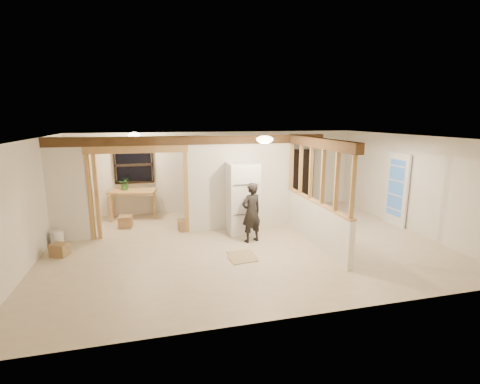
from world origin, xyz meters
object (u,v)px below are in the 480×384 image
object	(u,v)px
bookshelf	(298,178)
work_table	(133,204)
refrigerator	(242,198)
woman	(251,212)
shop_vac	(70,222)

from	to	relation	value
bookshelf	work_table	bearing A→B (deg)	-178.34
refrigerator	work_table	distance (m)	3.54
woman	shop_vac	xyz separation A→B (m)	(-4.38, 1.75, -0.43)
woman	bookshelf	size ratio (longest dim) A/B	0.76
work_table	shop_vac	world-z (taller)	work_table
refrigerator	shop_vac	world-z (taller)	refrigerator
woman	refrigerator	bearing A→B (deg)	-106.36
refrigerator	bookshelf	distance (m)	3.37
woman	work_table	world-z (taller)	woman
refrigerator	bookshelf	bearing A→B (deg)	41.84
refrigerator	woman	world-z (taller)	refrigerator
refrigerator	woman	xyz separation A→B (m)	(0.04, -0.71, -0.19)
refrigerator	shop_vac	size ratio (longest dim) A/B	3.07
shop_vac	bookshelf	bearing A→B (deg)	10.01
work_table	bookshelf	size ratio (longest dim) A/B	0.70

